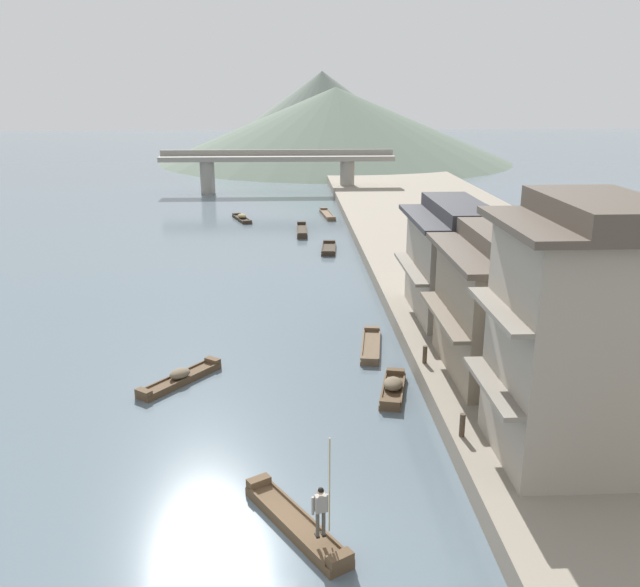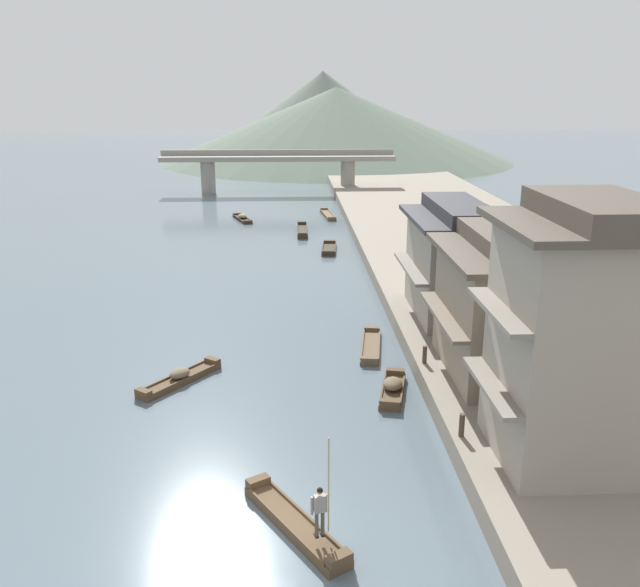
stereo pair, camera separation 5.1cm
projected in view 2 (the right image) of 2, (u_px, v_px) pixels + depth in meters
ground_plane at (254, 539)px, 19.88m from camera, size 400.00×400.00×0.00m
riverbank_right at (489, 264)px, 49.13m from camera, size 18.00×110.00×0.90m
boat_foreground_poled at (295, 524)px, 20.28m from camera, size 3.25×4.59×0.56m
boatman_person at (320, 506)px, 18.83m from camera, size 0.54×0.34×3.04m
boat_moored_nearest at (302, 231)px, 61.62m from camera, size 0.98×5.49×0.56m
boat_moored_second at (180, 378)px, 30.35m from camera, size 3.43×4.11×0.65m
boat_moored_third at (242, 218)px, 67.56m from camera, size 2.30×4.59×0.65m
boat_moored_far at (329, 249)px, 54.93m from camera, size 1.47×4.17×0.45m
boat_midriver_drifting at (328, 215)px, 69.67m from camera, size 1.42×5.73×0.43m
boat_midriver_upstream at (393, 388)px, 29.23m from camera, size 1.69×3.67×0.70m
boat_upstream_distant at (371, 346)px, 34.32m from camera, size 1.59×4.72×0.41m
house_waterfront_nearest at (587, 335)px, 21.45m from camera, size 6.41×5.56×8.74m
house_waterfront_second at (507, 306)px, 28.58m from camera, size 5.99×7.41×6.14m
house_waterfront_tall at (456, 261)px, 36.03m from camera, size 5.37×7.56×6.14m
mooring_post_dock_near at (462, 425)px, 23.81m from camera, size 0.20×0.20×0.86m
mooring_post_dock_mid at (425, 355)px, 30.17m from camera, size 0.20×0.20×0.81m
stone_bridge at (278, 164)px, 84.31m from camera, size 29.38×2.40×5.29m
hill_far_west at (323, 112)px, 135.23m from camera, size 45.66×45.66×15.96m
hill_far_centre at (336, 124)px, 121.06m from camera, size 63.14×63.14×12.90m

